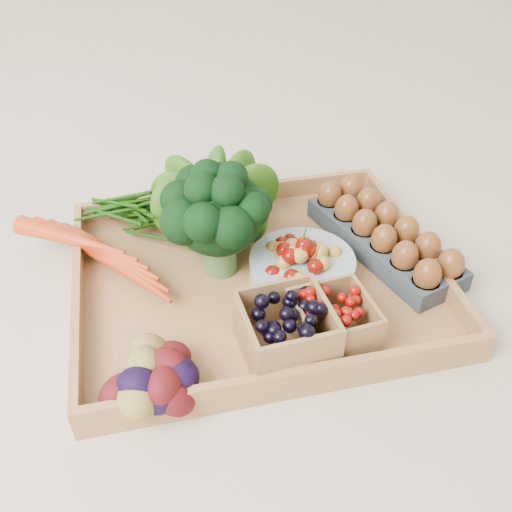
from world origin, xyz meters
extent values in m
plane|color=beige|center=(0.00, 0.00, 0.00)|extent=(4.00, 4.00, 0.00)
cube|color=#AE7B49|center=(0.00, 0.00, 0.01)|extent=(0.55, 0.45, 0.01)
sphere|color=#21530C|center=(-0.04, 0.14, 0.09)|extent=(0.14, 0.14, 0.14)
cylinder|color=#8C9EA5|center=(0.07, -0.02, 0.04)|extent=(0.16, 0.16, 0.04)
cube|color=#353D44|center=(0.22, 0.02, 0.03)|extent=(0.18, 0.31, 0.03)
cube|color=black|center=(0.00, -0.16, 0.05)|extent=(0.12, 0.12, 0.08)
cube|color=#780905|center=(0.07, -0.15, 0.05)|extent=(0.11, 0.11, 0.07)
camera|label=1|loc=(-0.15, -0.66, 0.60)|focal=40.00mm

